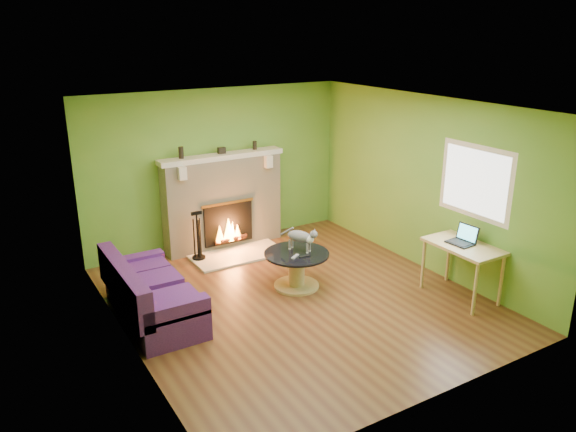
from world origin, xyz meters
name	(u,v)px	position (x,y,z in m)	size (l,w,h in m)	color
floor	(297,299)	(0.00, 0.00, 0.00)	(5.00, 5.00, 0.00)	#562D18
ceiling	(298,106)	(0.00, 0.00, 2.60)	(5.00, 5.00, 0.00)	white
wall_back	(217,168)	(0.00, 2.50, 1.30)	(5.00, 5.00, 0.00)	#538E2E
wall_front	(441,280)	(0.00, -2.50, 1.30)	(5.00, 5.00, 0.00)	#538E2E
wall_left	(122,241)	(-2.25, 0.00, 1.30)	(5.00, 5.00, 0.00)	#538E2E
wall_right	(426,184)	(2.25, 0.00, 1.30)	(5.00, 5.00, 0.00)	#538E2E
window_frame	(475,182)	(2.24, -0.90, 1.55)	(1.20, 1.20, 0.00)	silver
window_pane	(475,182)	(2.23, -0.90, 1.55)	(1.06, 1.06, 0.00)	white
fireplace	(223,202)	(0.00, 2.32, 0.77)	(2.10, 0.46, 1.58)	beige
hearth	(238,254)	(0.00, 1.80, 0.01)	(1.50, 0.75, 0.03)	beige
mantel	(222,156)	(0.00, 2.30, 1.54)	(2.10, 0.28, 0.08)	beige
sofa	(149,296)	(-1.86, 0.53, 0.31)	(0.85, 1.77, 0.80)	#3A1758
coffee_table	(297,267)	(0.20, 0.34, 0.30)	(0.92, 0.92, 0.52)	tan
desk	(463,251)	(1.95, -1.07, 0.67)	(0.60, 1.03, 0.76)	tan
cat	(300,239)	(0.28, 0.39, 0.69)	(0.21, 0.56, 0.35)	#5C5C60
remote_silver	(295,257)	(0.10, 0.22, 0.53)	(0.17, 0.04, 0.02)	gray
remote_black	(305,256)	(0.22, 0.16, 0.53)	(0.16, 0.04, 0.02)	black
laptop	(461,235)	(1.93, -1.02, 0.89)	(0.29, 0.33, 0.25)	black
fire_tools	(198,235)	(-0.62, 1.95, 0.42)	(0.21, 0.21, 0.79)	black
mantel_vase_left	(181,153)	(-0.67, 2.33, 1.67)	(0.08, 0.08, 0.18)	black
mantel_vase_right	(255,145)	(0.61, 2.33, 1.65)	(0.07, 0.07, 0.14)	black
mantel_box	(222,150)	(0.01, 2.33, 1.63)	(0.12, 0.08, 0.10)	black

